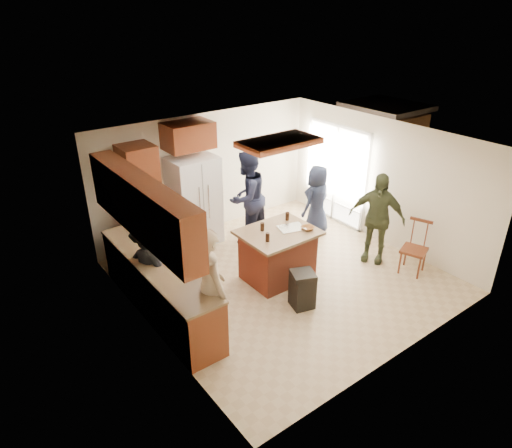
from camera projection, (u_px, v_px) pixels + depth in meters
room_shell at (377, 161)px, 11.35m from camera, size 8.00×5.20×5.00m
person_front_left at (210, 289)px, 6.26m from camera, size 0.53×0.70×1.85m
person_behind_left at (247, 197)px, 9.05m from camera, size 1.05×0.81×1.91m
person_behind_right at (317, 201)px, 9.40m from camera, size 0.81×0.61×1.51m
person_side_right at (376, 218)px, 8.39m from camera, size 0.96×1.15×1.75m
person_counter at (152, 267)px, 7.06m from camera, size 0.78×1.10×1.55m
left_cabinetry at (153, 261)px, 6.87m from camera, size 0.64×3.00×2.30m
back_wall_units at (154, 186)px, 8.46m from camera, size 1.80×0.60×2.45m
refrigerator at (194, 201)px, 9.03m from camera, size 0.90×0.76×1.80m
kitchen_island at (278, 254)px, 7.99m from camera, size 1.28×1.03×0.93m
island_items at (291, 228)px, 7.84m from camera, size 0.97×0.65×0.15m
trash_bin at (302, 289)px, 7.30m from camera, size 0.47×0.47×0.63m
spindle_chair at (414, 250)px, 8.18m from camera, size 0.54×0.54×0.99m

